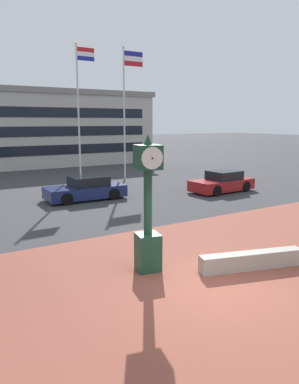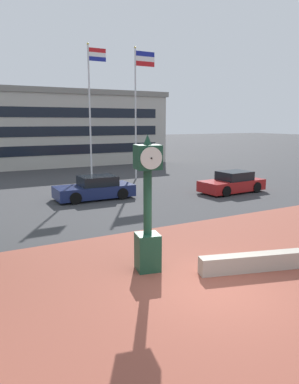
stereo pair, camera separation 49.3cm
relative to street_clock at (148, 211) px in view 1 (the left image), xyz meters
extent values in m
plane|color=#38383A|center=(0.89, -1.87, -1.76)|extent=(200.00, 200.00, 0.00)
cube|color=brown|center=(0.89, -1.13, -1.75)|extent=(44.00, 9.48, 0.01)
cube|color=#ADA393|center=(2.64, -1.51, -1.51)|extent=(3.18, 1.28, 0.50)
cube|color=#19422D|center=(0.00, 0.00, -1.21)|extent=(0.77, 0.77, 1.09)
cylinder|color=#19422D|center=(0.00, 0.00, 0.27)|extent=(0.24, 0.24, 1.87)
cube|color=#19422D|center=(0.00, 0.00, 1.53)|extent=(0.79, 0.79, 0.67)
cylinder|color=silver|center=(0.07, 0.34, 1.53)|extent=(0.59, 0.15, 0.60)
sphere|color=black|center=(0.08, 0.36, 1.53)|extent=(0.05, 0.05, 0.05)
cylinder|color=silver|center=(-0.07, -0.34, 1.53)|extent=(0.59, 0.15, 0.60)
sphere|color=black|center=(-0.08, -0.36, 1.53)|extent=(0.05, 0.05, 0.05)
cone|color=#19422D|center=(0.00, 0.00, 2.01)|extent=(0.23, 0.23, 0.29)
cube|color=navy|center=(2.16, 10.26, -1.32)|extent=(4.34, 1.94, 0.64)
cube|color=black|center=(2.38, 10.25, -0.76)|extent=(2.01, 1.64, 0.56)
cylinder|color=black|center=(0.81, 9.41, -1.44)|extent=(0.64, 0.23, 0.64)
cylinder|color=black|center=(0.84, 11.16, -1.44)|extent=(0.64, 0.23, 0.64)
cylinder|color=black|center=(3.48, 9.36, -1.44)|extent=(0.64, 0.23, 0.64)
cylinder|color=black|center=(3.51, 11.11, -1.44)|extent=(0.64, 0.23, 0.64)
cube|color=maroon|center=(10.19, 8.04, -1.32)|extent=(4.16, 2.00, 0.64)
cube|color=black|center=(10.40, 8.05, -0.76)|extent=(1.95, 1.63, 0.56)
cylinder|color=black|center=(8.98, 7.14, -1.44)|extent=(0.65, 0.26, 0.64)
cylinder|color=black|center=(8.89, 8.79, -1.44)|extent=(0.65, 0.26, 0.64)
cylinder|color=black|center=(11.50, 7.29, -1.44)|extent=(0.65, 0.26, 0.64)
cylinder|color=black|center=(11.40, 8.93, -1.44)|extent=(0.65, 0.26, 0.64)
cylinder|color=silver|center=(4.03, 15.79, 2.89)|extent=(0.12, 0.12, 9.29)
sphere|color=gold|center=(4.03, 15.79, 7.59)|extent=(0.14, 0.14, 0.14)
cube|color=red|center=(4.69, 15.79, 7.24)|extent=(1.21, 0.02, 0.28)
cube|color=white|center=(4.69, 15.79, 6.96)|extent=(1.21, 0.02, 0.28)
cube|color=navy|center=(4.69, 15.79, 6.68)|extent=(1.21, 0.02, 0.28)
cylinder|color=silver|center=(7.56, 15.79, 2.94)|extent=(0.12, 0.12, 9.39)
sphere|color=gold|center=(7.56, 15.79, 7.69)|extent=(0.14, 0.14, 0.14)
cube|color=navy|center=(8.38, 15.79, 7.31)|extent=(1.52, 0.02, 0.34)
cube|color=white|center=(8.38, 15.79, 6.97)|extent=(1.52, 0.02, 0.34)
cube|color=red|center=(8.38, 15.79, 6.62)|extent=(1.52, 0.02, 0.34)
cube|color=#B2ADA3|center=(2.86, 31.55, 1.62)|extent=(25.48, 13.60, 6.76)
cube|color=gray|center=(2.86, 31.55, 5.26)|extent=(25.99, 13.87, 0.50)
cube|color=black|center=(2.86, 24.73, -0.07)|extent=(22.93, 0.04, 0.90)
cube|color=black|center=(2.86, 24.73, 1.62)|extent=(22.93, 0.04, 0.90)
cube|color=black|center=(2.86, 24.73, 3.31)|extent=(22.93, 0.04, 0.90)
camera|label=1|loc=(-5.23, -8.61, 2.49)|focal=34.32mm
camera|label=2|loc=(-4.80, -8.86, 2.49)|focal=34.32mm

